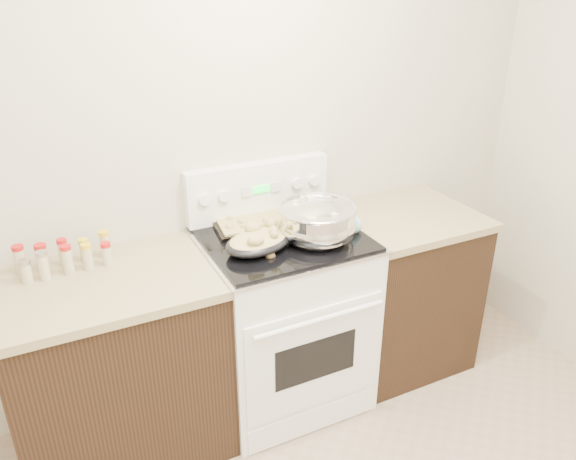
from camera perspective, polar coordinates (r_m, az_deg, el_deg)
room_shell at (r=1.10m, az=15.40°, el=2.41°), size 4.10×3.60×2.75m
counter_left at (r=2.74m, az=-16.78°, el=-13.08°), size 0.93×0.67×0.92m
counter_right at (r=3.26m, az=11.17°, el=-5.75°), size 0.73×0.67×0.92m
kitchen_range at (r=2.91m, az=-0.48°, el=-8.72°), size 0.78×0.73×1.22m
mixing_bowl at (r=2.62m, az=2.98°, el=0.74°), size 0.45×0.45×0.22m
roasting_pan at (r=2.53m, az=-3.04°, el=-1.09°), size 0.38×0.31×0.12m
baking_sheet at (r=2.77m, az=-3.48°, el=0.67°), size 0.41×0.31×0.06m
wooden_spoon at (r=2.52m, az=-2.20°, el=-2.11°), size 0.04×0.26×0.04m
blue_ladle at (r=2.75m, az=6.56°, el=0.69°), size 0.16×0.28×0.11m
spice_jars at (r=2.60m, az=-21.91°, el=-2.54°), size 0.40×0.15×0.13m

